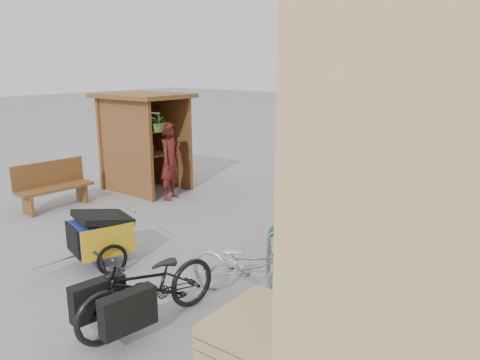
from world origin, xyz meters
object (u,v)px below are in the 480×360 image
Objects in this scene: child_trailer at (101,234)px; bike_2 at (329,223)px; shopping_carts at (448,170)px; bike_4 at (349,207)px; bike_3 at (330,217)px; bike_5 at (363,203)px; bike_7 at (386,186)px; bench at (53,184)px; bike_1 at (301,244)px; kiosk at (141,128)px; bike_6 at (391,196)px; pallet_stack at (263,333)px; person_kiosk at (170,161)px; bike_0 at (248,266)px; cargo_bike at (147,287)px.

bike_2 is at bearing 63.79° from child_trailer.
shopping_carts is 1.26× the size of bike_4.
bike_5 is at bearing -16.66° from bike_3.
child_trailer is 0.94× the size of bike_4.
bike_7 is (-0.80, -1.92, -0.13)m from shopping_carts.
bench is at bearing -137.31° from shopping_carts.
bike_1 is at bearing 46.94° from child_trailer.
kiosk is 1.58× the size of bike_6.
bike_1 reaches higher than bike_2.
pallet_stack is 0.67× the size of person_kiosk.
person_kiosk is 1.11× the size of bike_1.
bike_7 is (0.06, 4.98, 0.07)m from bike_0.
bike_3 is 2.35m from bike_6.
bike_1 is at bearing -164.94° from bike_4.
person_kiosk is 4.28m from bike_4.
cargo_bike reaches higher than pallet_stack.
kiosk reaches higher than pallet_stack.
bike_1 reaches higher than child_trailer.
person_kiosk reaches higher than bike_5.
child_trailer is 2.08m from cargo_bike.
bike_6 is at bearing -16.22° from bike_0.
bike_5 is (5.50, 0.73, -1.10)m from kiosk.
bench reaches higher than bike_2.
bike_0 is 1.08× the size of bike_6.
cargo_bike is 5.54m from person_kiosk.
child_trailer is 2.53m from bike_0.
bike_0 is at bearing 76.93° from cargo_bike.
bench is (-6.68, 1.63, 0.31)m from pallet_stack.
bike_3 is at bearing 37.82° from bike_2.
bike_0 is (5.82, -0.73, -0.08)m from bench.
kiosk reaches higher than person_kiosk.
bike_2 is at bearing 18.84° from bench.
bench is 9.09m from shopping_carts.
bike_3 reaches higher than bike_2.
person_kiosk reaches higher than bike_6.
bike_0 is 2.21m from bike_2.
bike_7 reaches higher than child_trailer.
bike_7 is at bearing 16.68° from bike_2.
person_kiosk is (1.57, 2.05, 0.38)m from bench.
bike_0 is at bearing 28.90° from child_trailer.
bike_5 reaches higher than bike_4.
child_trailer is at bearing -49.89° from kiosk.
bench is at bearing 176.28° from child_trailer.
bike_4 is at bearing 101.92° from pallet_stack.
person_kiosk reaches higher than child_trailer.
person_kiosk is at bearing 98.58° from bike_2.
bike_3 is at bearing -13.35° from bike_0.
pallet_stack is at bearing 171.01° from bike_7.
bike_6 is (0.21, 2.48, -0.05)m from bike_2.
cargo_bike is at bearing -41.24° from kiosk.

